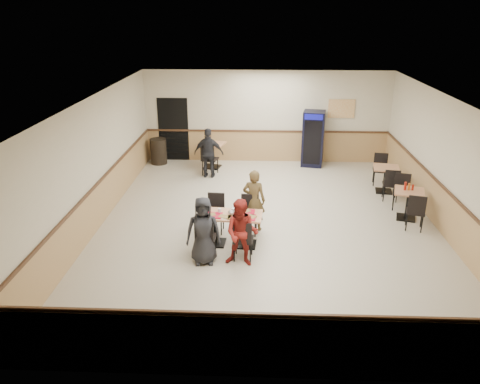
{
  "coord_description": "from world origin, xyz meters",
  "views": [
    {
      "loc": [
        -0.24,
        -10.15,
        4.83
      ],
      "look_at": [
        -0.65,
        -0.5,
        1.02
      ],
      "focal_mm": 35.0,
      "sensor_mm": 36.0,
      "label": 1
    }
  ],
  "objects_px": {
    "lone_diner": "(209,153)",
    "pepsi_cooler": "(313,139)",
    "diner_man_opposite": "(254,200)",
    "diner_woman_right": "(242,233)",
    "back_table": "(212,152)",
    "side_table_near": "(408,200)",
    "side_table_far": "(385,175)",
    "trash_bin": "(159,151)",
    "diner_woman_left": "(203,231)",
    "main_table": "(231,224)"
  },
  "relations": [
    {
      "from": "diner_man_opposite",
      "to": "diner_woman_right",
      "type": "bearing_deg",
      "value": 94.22
    },
    {
      "from": "back_table",
      "to": "side_table_near",
      "type": "bearing_deg",
      "value": -35.93
    },
    {
      "from": "diner_woman_left",
      "to": "pepsi_cooler",
      "type": "distance_m",
      "value": 7.03
    },
    {
      "from": "side_table_near",
      "to": "back_table",
      "type": "relative_size",
      "value": 0.92
    },
    {
      "from": "main_table",
      "to": "trash_bin",
      "type": "distance_m",
      "value": 6.23
    },
    {
      "from": "back_table",
      "to": "side_table_far",
      "type": "bearing_deg",
      "value": -21.08
    },
    {
      "from": "diner_woman_left",
      "to": "trash_bin",
      "type": "relative_size",
      "value": 1.68
    },
    {
      "from": "trash_bin",
      "to": "side_table_far",
      "type": "bearing_deg",
      "value": -18.51
    },
    {
      "from": "lone_diner",
      "to": "main_table",
      "type": "bearing_deg",
      "value": 107.02
    },
    {
      "from": "pepsi_cooler",
      "to": "trash_bin",
      "type": "height_order",
      "value": "pepsi_cooler"
    },
    {
      "from": "side_table_near",
      "to": "diner_woman_right",
      "type": "bearing_deg",
      "value": -149.03
    },
    {
      "from": "back_table",
      "to": "trash_bin",
      "type": "xyz_separation_m",
      "value": [
        -1.81,
        0.35,
        -0.12
      ]
    },
    {
      "from": "main_table",
      "to": "lone_diner",
      "type": "relative_size",
      "value": 0.92
    },
    {
      "from": "main_table",
      "to": "side_table_far",
      "type": "relative_size",
      "value": 1.77
    },
    {
      "from": "main_table",
      "to": "side_table_far",
      "type": "bearing_deg",
      "value": 43.0
    },
    {
      "from": "trash_bin",
      "to": "diner_man_opposite",
      "type": "bearing_deg",
      "value": -56.31
    },
    {
      "from": "diner_woman_right",
      "to": "lone_diner",
      "type": "distance_m",
      "value": 5.32
    },
    {
      "from": "side_table_far",
      "to": "trash_bin",
      "type": "distance_m",
      "value": 7.21
    },
    {
      "from": "diner_woman_right",
      "to": "trash_bin",
      "type": "height_order",
      "value": "diner_woman_right"
    },
    {
      "from": "back_table",
      "to": "diner_woman_right",
      "type": "bearing_deg",
      "value": -78.92
    },
    {
      "from": "diner_man_opposite",
      "to": "side_table_far",
      "type": "xyz_separation_m",
      "value": [
        3.63,
        2.53,
        -0.24
      ]
    },
    {
      "from": "diner_woman_right",
      "to": "side_table_far",
      "type": "height_order",
      "value": "diner_woman_right"
    },
    {
      "from": "main_table",
      "to": "lone_diner",
      "type": "height_order",
      "value": "lone_diner"
    },
    {
      "from": "side_table_far",
      "to": "trash_bin",
      "type": "relative_size",
      "value": 0.94
    },
    {
      "from": "main_table",
      "to": "pepsi_cooler",
      "type": "relative_size",
      "value": 0.78
    },
    {
      "from": "side_table_far",
      "to": "trash_bin",
      "type": "bearing_deg",
      "value": 161.49
    },
    {
      "from": "diner_woman_right",
      "to": "diner_man_opposite",
      "type": "height_order",
      "value": "diner_man_opposite"
    },
    {
      "from": "main_table",
      "to": "diner_woman_right",
      "type": "height_order",
      "value": "diner_woman_right"
    },
    {
      "from": "diner_woman_left",
      "to": "back_table",
      "type": "bearing_deg",
      "value": 87.91
    },
    {
      "from": "diner_man_opposite",
      "to": "trash_bin",
      "type": "distance_m",
      "value": 5.8
    },
    {
      "from": "diner_woman_right",
      "to": "back_table",
      "type": "height_order",
      "value": "diner_woman_right"
    },
    {
      "from": "side_table_near",
      "to": "side_table_far",
      "type": "xyz_separation_m",
      "value": [
        -0.11,
        1.79,
        -0.0
      ]
    },
    {
      "from": "diner_woman_left",
      "to": "diner_woman_right",
      "type": "distance_m",
      "value": 0.77
    },
    {
      "from": "diner_man_opposite",
      "to": "lone_diner",
      "type": "relative_size",
      "value": 0.96
    },
    {
      "from": "side_table_near",
      "to": "back_table",
      "type": "bearing_deg",
      "value": 144.07
    },
    {
      "from": "main_table",
      "to": "diner_man_opposite",
      "type": "distance_m",
      "value": 0.96
    },
    {
      "from": "main_table",
      "to": "diner_woman_left",
      "type": "xyz_separation_m",
      "value": [
        -0.49,
        -0.79,
        0.23
      ]
    },
    {
      "from": "side_table_near",
      "to": "back_table",
      "type": "xyz_separation_m",
      "value": [
        -5.14,
        3.73,
        0.05
      ]
    },
    {
      "from": "lone_diner",
      "to": "back_table",
      "type": "distance_m",
      "value": 0.94
    },
    {
      "from": "back_table",
      "to": "pepsi_cooler",
      "type": "height_order",
      "value": "pepsi_cooler"
    },
    {
      "from": "trash_bin",
      "to": "back_table",
      "type": "bearing_deg",
      "value": -10.96
    },
    {
      "from": "diner_woman_left",
      "to": "back_table",
      "type": "height_order",
      "value": "diner_woman_left"
    },
    {
      "from": "diner_woman_left",
      "to": "diner_woman_right",
      "type": "bearing_deg",
      "value": -10.26
    },
    {
      "from": "lone_diner",
      "to": "pepsi_cooler",
      "type": "height_order",
      "value": "pepsi_cooler"
    },
    {
      "from": "main_table",
      "to": "back_table",
      "type": "distance_m",
      "value": 5.34
    },
    {
      "from": "side_table_far",
      "to": "trash_bin",
      "type": "xyz_separation_m",
      "value": [
        -6.84,
        2.29,
        -0.07
      ]
    },
    {
      "from": "diner_woman_left",
      "to": "lone_diner",
      "type": "height_order",
      "value": "lone_diner"
    },
    {
      "from": "side_table_near",
      "to": "trash_bin",
      "type": "height_order",
      "value": "trash_bin"
    },
    {
      "from": "main_table",
      "to": "side_table_near",
      "type": "relative_size",
      "value": 1.66
    },
    {
      "from": "side_table_far",
      "to": "pepsi_cooler",
      "type": "distance_m",
      "value": 2.97
    }
  ]
}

